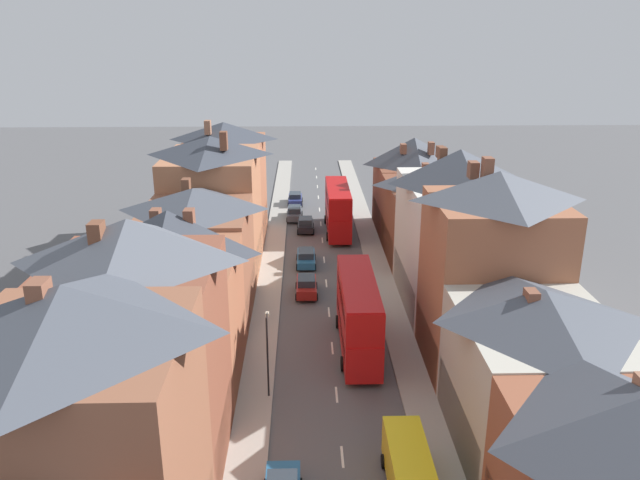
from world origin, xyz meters
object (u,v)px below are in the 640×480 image
(double_decker_bus_mid_street, at_px, (338,208))
(delivery_van, at_px, (408,465))
(car_parked_right_a, at_px, (295,199))
(car_mid_black, at_px, (295,213))
(double_decker_bus_lead, at_px, (358,313))
(car_parked_left_b, at_px, (306,286))
(street_lamp, at_px, (268,350))
(car_parked_left_a, at_px, (306,225))
(car_near_silver, at_px, (306,257))

(double_decker_bus_mid_street, bearing_deg, delivery_van, -88.18)
(car_parked_right_a, relative_size, car_mid_black, 0.90)
(double_decker_bus_lead, bearing_deg, car_mid_black, 98.71)
(car_parked_left_b, height_order, street_lamp, street_lamp)
(car_parked_right_a, bearing_deg, car_parked_left_a, -83.38)
(car_parked_left_b, distance_m, street_lamp, 15.96)
(double_decker_bus_mid_street, bearing_deg, car_parked_right_a, 112.83)
(double_decker_bus_mid_street, bearing_deg, double_decker_bus_lead, -90.00)
(car_parked_left_a, bearing_deg, car_parked_right_a, 96.62)
(car_parked_left_b, bearing_deg, double_decker_bus_lead, -69.49)
(double_decker_bus_mid_street, xyz_separation_m, car_parked_left_b, (-3.59, -17.19, -1.96))
(car_mid_black, xyz_separation_m, delivery_van, (6.20, -46.27, 0.52))
(car_near_silver, height_order, car_parked_left_a, car_parked_left_a)
(car_parked_right_a, bearing_deg, car_near_silver, -86.58)
(car_parked_right_a, bearing_deg, car_parked_left_b, -87.42)
(car_parked_left_a, height_order, car_parked_right_a, same)
(car_mid_black, bearing_deg, car_parked_left_a, -74.63)
(car_parked_left_a, height_order, delivery_van, delivery_van)
(double_decker_bus_lead, distance_m, car_parked_left_b, 10.44)
(car_mid_black, relative_size, street_lamp, 0.83)
(car_mid_black, bearing_deg, street_lamp, -91.74)
(double_decker_bus_mid_street, distance_m, delivery_van, 41.17)
(car_near_silver, height_order, delivery_van, delivery_van)
(delivery_van, bearing_deg, double_decker_bus_mid_street, 91.82)
(car_parked_left_b, bearing_deg, street_lamp, -98.93)
(double_decker_bus_lead, distance_m, delivery_van, 14.46)
(car_parked_left_a, bearing_deg, car_parked_left_b, -90.00)
(car_parked_left_a, xyz_separation_m, car_parked_left_b, (-0.00, -17.61, 0.04))
(double_decker_bus_mid_street, height_order, car_parked_left_a, double_decker_bus_mid_street)
(double_decker_bus_lead, height_order, car_parked_left_b, double_decker_bus_lead)
(double_decker_bus_mid_street, xyz_separation_m, delivery_van, (1.31, -41.12, -1.48))
(double_decker_bus_mid_street, distance_m, street_lamp, 33.33)
(car_parked_left_a, distance_m, car_parked_right_a, 11.28)
(car_parked_left_a, xyz_separation_m, car_parked_right_a, (-1.30, 11.20, 0.00))
(double_decker_bus_mid_street, relative_size, delivery_van, 2.08)
(car_parked_left_a, relative_size, street_lamp, 0.70)
(car_parked_right_a, distance_m, car_parked_left_b, 28.84)
(car_parked_left_a, relative_size, delivery_van, 0.74)
(double_decker_bus_mid_street, bearing_deg, car_parked_left_a, 173.40)
(car_mid_black, relative_size, car_parked_left_b, 1.13)
(car_parked_left_b, xyz_separation_m, street_lamp, (-2.45, -15.59, 2.39))
(car_mid_black, bearing_deg, double_decker_bus_mid_street, -46.45)
(car_near_silver, relative_size, car_parked_left_b, 1.08)
(car_parked_left_a, bearing_deg, street_lamp, -94.22)
(double_decker_bus_mid_street, distance_m, car_near_silver, 10.95)
(double_decker_bus_mid_street, bearing_deg, car_parked_left_b, -101.80)
(double_decker_bus_mid_street, height_order, car_near_silver, double_decker_bus_mid_street)
(double_decker_bus_lead, xyz_separation_m, car_parked_right_a, (-4.89, 38.41, -2.00))
(car_parked_left_b, bearing_deg, car_near_silver, 90.00)
(double_decker_bus_lead, bearing_deg, double_decker_bus_mid_street, 90.00)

